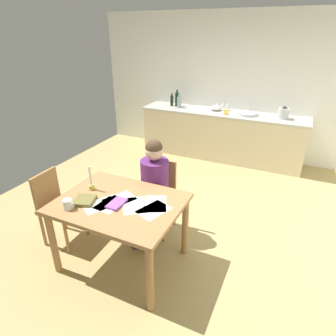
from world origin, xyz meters
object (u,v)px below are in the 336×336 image
at_px(person_seated, 152,185).
at_px(wine_glass_back_left, 218,104).
at_px(bottle_oil, 172,100).
at_px(dining_table, 120,211).
at_px(book_magazine, 84,201).
at_px(wine_glass_by_kettle, 223,104).
at_px(chair_side_empty, 57,205).
at_px(chair_at_table, 158,193).
at_px(candlestick, 91,183).
at_px(bottle_wine_red, 179,102).
at_px(mixing_bowl, 216,108).
at_px(coffee_mug, 68,204).
at_px(book_cookery, 117,204).
at_px(sink_unit, 247,113).
at_px(bottle_vinegar, 177,99).
at_px(stovetop_kettle, 284,113).
at_px(wine_glass_near_sink, 228,105).
at_px(teacup_on_counter, 226,112).

relative_size(person_seated, wine_glass_back_left, 7.76).
bearing_deg(bottle_oil, dining_table, -74.48).
relative_size(book_magazine, wine_glass_by_kettle, 1.27).
bearing_deg(chair_side_empty, chair_at_table, 36.66).
distance_m(candlestick, book_magazine, 0.25).
xyz_separation_m(bottle_wine_red, mixing_bowl, (0.71, 0.09, -0.06)).
bearing_deg(wine_glass_by_kettle, chair_at_table, -90.92).
xyz_separation_m(coffee_mug, book_cookery, (0.37, 0.25, -0.04)).
relative_size(chair_at_table, sink_unit, 2.43).
distance_m(candlestick, wine_glass_back_left, 3.29).
xyz_separation_m(bottle_vinegar, mixing_bowl, (0.80, -0.01, -0.09)).
bearing_deg(wine_glass_by_kettle, dining_table, -91.88).
distance_m(bottle_oil, stovetop_kettle, 2.10).
bearing_deg(bottle_wine_red, bottle_oil, 156.59).
height_order(bottle_vinegar, wine_glass_near_sink, bottle_vinegar).
distance_m(chair_at_table, person_seated, 0.24).
bearing_deg(mixing_bowl, wine_glass_near_sink, 22.28).
bearing_deg(candlestick, mixing_bowl, 83.01).
height_order(chair_side_empty, wine_glass_back_left, wine_glass_back_left).
bearing_deg(person_seated, teacup_on_counter, 86.08).
relative_size(person_seated, wine_glass_by_kettle, 7.76).
bearing_deg(sink_unit, chair_at_table, -102.00).
bearing_deg(stovetop_kettle, chair_side_empty, -122.91).
relative_size(coffee_mug, teacup_on_counter, 1.13).
xyz_separation_m(wine_glass_near_sink, wine_glass_by_kettle, (-0.10, 0.00, 0.00)).
xyz_separation_m(book_magazine, bottle_vinegar, (-0.50, 3.42, 0.27)).
relative_size(bottle_oil, bottle_wine_red, 0.98).
bearing_deg(mixing_bowl, dining_table, -89.96).
bearing_deg(bottle_wine_red, book_cookery, -77.39).
xyz_separation_m(book_cookery, bottle_wine_red, (-0.72, 3.22, 0.24)).
xyz_separation_m(dining_table, person_seated, (0.07, 0.55, 0.04)).
bearing_deg(chair_at_table, coffee_mug, -113.12).
relative_size(dining_table, wine_glass_by_kettle, 7.82).
bearing_deg(sink_unit, wine_glass_near_sink, 159.50).
distance_m(person_seated, bottle_oil, 2.89).
height_order(book_magazine, wine_glass_near_sink, wine_glass_near_sink).
height_order(book_cookery, teacup_on_counter, teacup_on_counter).
bearing_deg(candlestick, person_seated, 45.41).
relative_size(chair_side_empty, bottle_wine_red, 3.37).
relative_size(sink_unit, stovetop_kettle, 1.64).
distance_m(sink_unit, bottle_oil, 1.50).
relative_size(candlestick, bottle_vinegar, 0.84).
xyz_separation_m(candlestick, bottle_vinegar, (-0.41, 3.19, 0.21)).
bearing_deg(coffee_mug, bottle_vinegar, 97.01).
xyz_separation_m(book_magazine, sink_unit, (0.90, 3.34, 0.15)).
bearing_deg(wine_glass_back_left, stovetop_kettle, -7.17).
relative_size(person_seated, wine_glass_near_sink, 7.76).
height_order(coffee_mug, bottle_vinegar, bottle_vinegar).
distance_m(chair_side_empty, bottle_vinegar, 3.31).
bearing_deg(mixing_bowl, bottle_vinegar, 178.98).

